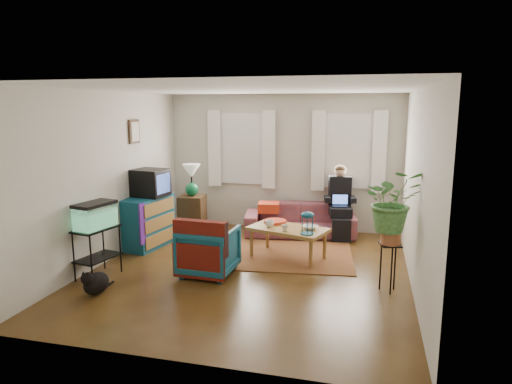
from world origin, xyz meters
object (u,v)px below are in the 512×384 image
(sofa, at_px, (300,215))
(plant_stand, at_px, (389,268))
(coffee_table, at_px, (288,243))
(side_table, at_px, (192,213))
(aquarium_stand, at_px, (98,253))
(dresser, at_px, (148,222))
(armchair, at_px, (209,248))

(sofa, xyz_separation_m, plant_stand, (1.51, -2.33, -0.08))
(sofa, distance_m, coffee_table, 1.35)
(side_table, bearing_deg, sofa, 3.83)
(side_table, relative_size, aquarium_stand, 0.96)
(side_table, bearing_deg, dresser, -106.17)
(side_table, height_order, coffee_table, side_table)
(coffee_table, bearing_deg, aquarium_stand, -131.09)
(sofa, relative_size, armchair, 2.66)
(sofa, height_order, side_table, sofa)
(sofa, distance_m, dresser, 2.75)
(coffee_table, height_order, plant_stand, plant_stand)
(aquarium_stand, distance_m, armchair, 1.55)
(aquarium_stand, bearing_deg, side_table, 93.79)
(side_table, distance_m, plant_stand, 4.21)
(aquarium_stand, bearing_deg, plant_stand, 18.04)
(sofa, bearing_deg, dresser, -161.47)
(sofa, distance_m, armchair, 2.49)
(side_table, height_order, plant_stand, side_table)
(sofa, relative_size, plant_stand, 3.16)
(sofa, xyz_separation_m, dresser, (-2.42, -1.31, 0.04))
(armchair, distance_m, plant_stand, 2.48)
(armchair, xyz_separation_m, plant_stand, (2.47, -0.03, -0.06))
(armchair, bearing_deg, aquarium_stand, 21.48)
(dresser, distance_m, plant_stand, 4.06)
(side_table, distance_m, aquarium_stand, 2.68)
(coffee_table, bearing_deg, sofa, 108.77)
(aquarium_stand, xyz_separation_m, plant_stand, (3.94, 0.47, -0.04))
(aquarium_stand, relative_size, coffee_table, 0.59)
(aquarium_stand, relative_size, plant_stand, 1.11)
(side_table, xyz_separation_m, aquarium_stand, (-0.35, -2.65, 0.02))
(side_table, distance_m, coffee_table, 2.41)
(aquarium_stand, bearing_deg, dresser, 100.92)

